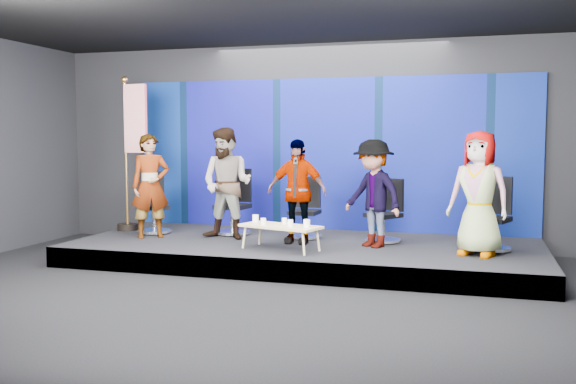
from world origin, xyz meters
name	(u,v)px	position (x,y,z in m)	size (l,w,h in m)	color
ground	(249,302)	(0.00, 0.00, 0.00)	(10.00, 10.00, 0.00)	black
room_walls	(248,89)	(0.00, 0.00, 2.43)	(10.02, 8.02, 3.51)	black
riser	(305,252)	(0.00, 2.50, 0.15)	(7.00, 3.00, 0.30)	black
backdrop	(327,154)	(0.00, 3.95, 1.60)	(7.00, 0.08, 2.60)	navy
chair_a	(154,213)	(-2.67, 2.70, 0.63)	(0.80, 0.80, 1.02)	silver
panelist_a	(150,186)	(-2.47, 2.24, 1.12)	(0.60, 0.39, 1.64)	black
chair_b	(234,213)	(-1.33, 2.96, 0.65)	(0.66, 0.66, 1.08)	silver
panelist_b	(227,184)	(-1.25, 2.46, 1.17)	(0.85, 0.66, 1.74)	black
chair_c	(305,218)	(-0.10, 2.89, 0.62)	(0.57, 0.57, 0.97)	silver
panelist_c	(297,191)	(-0.10, 2.39, 1.08)	(0.92, 0.38, 1.57)	black
chair_d	(385,221)	(1.17, 2.86, 0.62)	(0.75, 0.75, 0.97)	silver
panelist_d	(373,193)	(1.06, 2.37, 1.08)	(1.01, 0.58, 1.56)	black
chair_e	(492,226)	(2.71, 2.56, 0.64)	(0.75, 0.75, 1.04)	silver
panelist_e	(479,193)	(2.52, 2.10, 1.14)	(0.82, 0.54, 1.68)	black
coffee_table	(281,227)	(-0.16, 1.75, 0.63)	(1.24, 0.81, 0.35)	tan
mug_a	(256,218)	(-0.61, 1.97, 0.71)	(0.09, 0.09, 0.11)	white
mug_b	(263,221)	(-0.41, 1.74, 0.70)	(0.08, 0.08, 0.09)	white
mug_c	(284,221)	(-0.14, 1.89, 0.70)	(0.07, 0.07, 0.09)	white
mug_d	(290,223)	(0.01, 1.66, 0.70)	(0.08, 0.08, 0.10)	white
mug_e	(307,223)	(0.26, 1.64, 0.71)	(0.09, 0.09, 0.11)	white
flag_stand	(132,149)	(-3.12, 2.83, 1.69)	(0.60, 0.35, 2.62)	black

